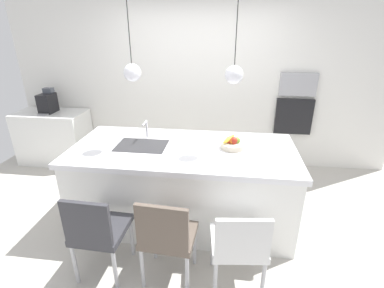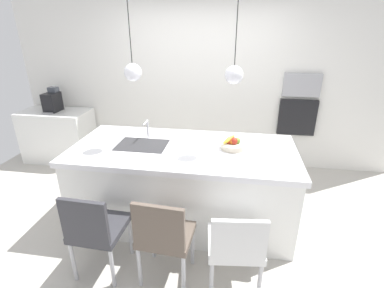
{
  "view_description": "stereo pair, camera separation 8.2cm",
  "coord_description": "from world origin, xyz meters",
  "px_view_note": "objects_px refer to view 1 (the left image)",
  "views": [
    {
      "loc": [
        0.47,
        -2.84,
        2.18
      ],
      "look_at": [
        0.1,
        0.0,
        0.97
      ],
      "focal_mm": 26.65,
      "sensor_mm": 36.0,
      "label": 1
    },
    {
      "loc": [
        0.55,
        -2.83,
        2.18
      ],
      "look_at": [
        0.1,
        0.0,
        0.97
      ],
      "focal_mm": 26.65,
      "sensor_mm": 36.0,
      "label": 2
    }
  ],
  "objects_px": {
    "microwave": "(298,84)",
    "chair_far": "(239,244)",
    "coffee_machine": "(48,103)",
    "oven": "(293,116)",
    "chair_near": "(98,230)",
    "fruit_bowl": "(233,144)",
    "chair_middle": "(167,235)"
  },
  "relations": [
    {
      "from": "chair_middle",
      "to": "chair_far",
      "type": "relative_size",
      "value": 1.05
    },
    {
      "from": "chair_middle",
      "to": "microwave",
      "type": "bearing_deg",
      "value": 59.43
    },
    {
      "from": "chair_far",
      "to": "coffee_machine",
      "type": "bearing_deg",
      "value": 143.61
    },
    {
      "from": "chair_near",
      "to": "fruit_bowl",
      "type": "bearing_deg",
      "value": 41.02
    },
    {
      "from": "fruit_bowl",
      "to": "chair_middle",
      "type": "distance_m",
      "value": 1.23
    },
    {
      "from": "oven",
      "to": "coffee_machine",
      "type": "bearing_deg",
      "value": -175.64
    },
    {
      "from": "microwave",
      "to": "chair_near",
      "type": "bearing_deg",
      "value": -129.85
    },
    {
      "from": "coffee_machine",
      "to": "chair_far",
      "type": "distance_m",
      "value": 3.79
    },
    {
      "from": "oven",
      "to": "chair_middle",
      "type": "distance_m",
      "value": 2.95
    },
    {
      "from": "chair_near",
      "to": "chair_middle",
      "type": "xyz_separation_m",
      "value": [
        0.62,
        0.0,
        0.0
      ]
    },
    {
      "from": "coffee_machine",
      "to": "chair_far",
      "type": "relative_size",
      "value": 0.45
    },
    {
      "from": "microwave",
      "to": "chair_far",
      "type": "distance_m",
      "value": 2.81
    },
    {
      "from": "microwave",
      "to": "chair_near",
      "type": "height_order",
      "value": "microwave"
    },
    {
      "from": "fruit_bowl",
      "to": "coffee_machine",
      "type": "xyz_separation_m",
      "value": [
        -2.94,
        1.22,
        0.05
      ]
    },
    {
      "from": "oven",
      "to": "chair_middle",
      "type": "relative_size",
      "value": 0.63
    },
    {
      "from": "fruit_bowl",
      "to": "coffee_machine",
      "type": "height_order",
      "value": "coffee_machine"
    },
    {
      "from": "microwave",
      "to": "oven",
      "type": "height_order",
      "value": "microwave"
    },
    {
      "from": "fruit_bowl",
      "to": "chair_far",
      "type": "bearing_deg",
      "value": -85.57
    },
    {
      "from": "fruit_bowl",
      "to": "oven",
      "type": "height_order",
      "value": "oven"
    },
    {
      "from": "coffee_machine",
      "to": "microwave",
      "type": "xyz_separation_m",
      "value": [
        3.89,
        0.3,
        0.33
      ]
    },
    {
      "from": "oven",
      "to": "chair_near",
      "type": "distance_m",
      "value": 3.31
    },
    {
      "from": "chair_middle",
      "to": "chair_far",
      "type": "distance_m",
      "value": 0.61
    },
    {
      "from": "chair_middle",
      "to": "oven",
      "type": "bearing_deg",
      "value": 59.43
    },
    {
      "from": "chair_near",
      "to": "coffee_machine",
      "type": "bearing_deg",
      "value": 128.65
    },
    {
      "from": "chair_near",
      "to": "microwave",
      "type": "bearing_deg",
      "value": 50.15
    },
    {
      "from": "coffee_machine",
      "to": "chair_near",
      "type": "xyz_separation_m",
      "value": [
        1.78,
        -2.23,
        -0.52
      ]
    },
    {
      "from": "microwave",
      "to": "oven",
      "type": "relative_size",
      "value": 0.96
    },
    {
      "from": "oven",
      "to": "chair_middle",
      "type": "xyz_separation_m",
      "value": [
        -1.49,
        -2.52,
        -0.34
      ]
    },
    {
      "from": "oven",
      "to": "chair_far",
      "type": "distance_m",
      "value": 2.69
    },
    {
      "from": "oven",
      "to": "chair_near",
      "type": "xyz_separation_m",
      "value": [
        -2.11,
        -2.53,
        -0.35
      ]
    },
    {
      "from": "chair_middle",
      "to": "chair_far",
      "type": "height_order",
      "value": "chair_middle"
    },
    {
      "from": "microwave",
      "to": "oven",
      "type": "bearing_deg",
      "value": 0.0
    }
  ]
}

